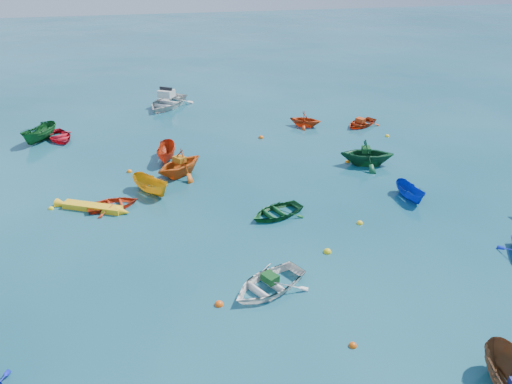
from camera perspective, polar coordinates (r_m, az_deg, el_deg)
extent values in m
plane|color=#0A3E4C|center=(23.43, 2.44, -6.38)|extent=(160.00, 160.00, 0.00)
imported|color=white|center=(20.95, 1.39, -11.01)|extent=(4.20, 3.84, 0.71)
imported|color=#D65714|center=(30.69, -8.67, 1.94)|extent=(4.32, 4.25, 1.72)
imported|color=orange|center=(28.83, -11.83, -0.09)|extent=(2.55, 2.90, 1.09)
imported|color=#125123|center=(26.02, 2.33, -2.67)|extent=(3.52, 3.07, 0.61)
imported|color=red|center=(27.80, -16.00, -1.71)|extent=(3.02, 2.44, 0.55)
imported|color=#BD3311|center=(32.96, -10.11, 3.66)|extent=(1.53, 3.05, 1.13)
imported|color=#104826|center=(32.50, 12.47, 3.08)|extent=(3.92, 3.59, 1.75)
imported|color=#BD330F|center=(39.34, 11.88, 7.44)|extent=(3.56, 3.30, 0.60)
imported|color=#0D2AA6|center=(28.91, 17.10, -0.70)|extent=(1.14, 2.47, 0.92)
imported|color=red|center=(38.45, -21.49, 5.62)|extent=(3.23, 3.69, 0.64)
imported|color=#C63F12|center=(38.56, 5.61, 7.49)|extent=(3.11, 2.99, 1.26)
imported|color=#135521|center=(38.62, -23.33, 5.37)|extent=(2.65, 3.40, 1.25)
imported|color=silver|center=(43.67, -10.09, 9.59)|extent=(5.41, 5.85, 1.59)
cube|color=#12481A|center=(20.69, 1.61, -9.78)|extent=(0.75, 0.81, 0.32)
cube|color=#B56A12|center=(30.30, -8.73, 3.72)|extent=(0.82, 0.85, 0.33)
cube|color=#104118|center=(32.08, 12.47, 4.76)|extent=(0.64, 0.76, 0.32)
cube|color=#B33812|center=(39.11, 11.86, 8.04)|extent=(0.76, 0.81, 0.31)
sphere|color=#FA540D|center=(20.23, -4.25, -12.74)|extent=(0.36, 0.36, 0.36)
sphere|color=yellow|center=(23.33, 8.15, -6.84)|extent=(0.38, 0.38, 0.38)
sphere|color=#D4500B|center=(18.85, 10.99, -16.90)|extent=(0.30, 0.30, 0.30)
sphere|color=#FFF11A|center=(28.73, -22.36, -1.81)|extent=(0.29, 0.29, 0.29)
sphere|color=orange|center=(31.70, -14.26, 2.23)|extent=(0.33, 0.33, 0.33)
sphere|color=yellow|center=(25.81, 11.77, -3.55)|extent=(0.32, 0.32, 0.32)
sphere|color=orange|center=(32.60, 10.42, 3.36)|extent=(0.31, 0.31, 0.31)
sphere|color=yellow|center=(28.90, -20.42, -1.27)|extent=(0.36, 0.36, 0.36)
sphere|color=#DF580C|center=(36.05, 0.57, 6.19)|extent=(0.38, 0.38, 0.38)
sphere|color=yellow|center=(37.56, 14.77, 6.16)|extent=(0.31, 0.31, 0.31)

